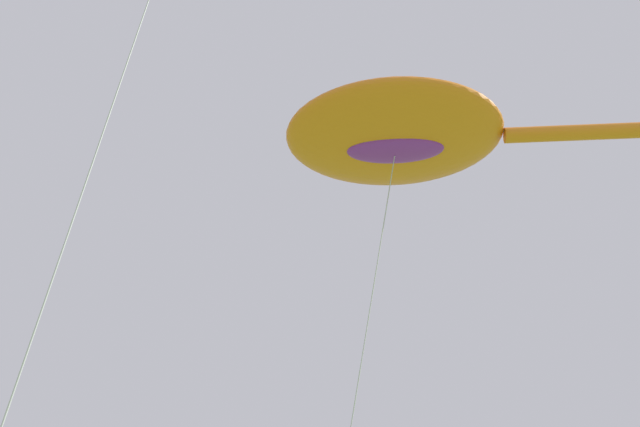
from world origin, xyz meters
TOP-DOWN VIEW (x-y plane):
  - big_show_kite at (2.53, 7.34)m, footprint 6.70×11.50m

SIDE VIEW (x-z plane):
  - big_show_kite at x=2.53m, z-range 6.50..20.65m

